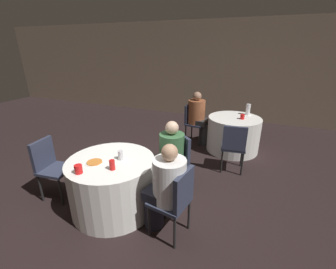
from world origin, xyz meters
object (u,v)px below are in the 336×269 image
person_white_shirt (165,188)px  soda_can_silver (121,155)px  person_green_jacket (168,157)px  chair_near_east (176,197)px  soda_can_red (112,165)px  chair_far_south (234,144)px  chair_far_west (192,119)px  table_far (233,134)px  bottle_far (248,109)px  chair_near_northeast (177,157)px  person_floral_shirt (199,117)px  chair_near_west (50,163)px  table_near (113,184)px  pizza_plate_near (95,162)px

person_white_shirt → soda_can_silver: 0.75m
person_white_shirt → person_green_jacket: 0.80m
chair_near_east → person_white_shirt: (-0.15, 0.03, 0.06)m
soda_can_red → person_white_shirt: bearing=4.4°
chair_far_south → chair_far_west: 1.49m
table_far → person_green_jacket: size_ratio=0.95×
chair_near_east → soda_can_silver: 0.92m
bottle_far → chair_near_northeast: bearing=-111.7°
person_floral_shirt → table_far: bearing=90.0°
chair_near_northeast → chair_far_south: bearing=-89.8°
person_green_jacket → soda_can_red: size_ratio=9.15×
chair_far_west → person_green_jacket: (0.22, -2.01, 0.04)m
chair_near_west → chair_near_northeast: bearing=111.0°
chair_near_northeast → bottle_far: 2.27m
chair_near_northeast → person_floral_shirt: bearing=-43.6°
person_floral_shirt → soda_can_red: size_ratio=9.61×
table_near → chair_near_east: 0.99m
chair_near_west → person_white_shirt: size_ratio=0.76×
chair_near_west → chair_far_south: same height
table_far → soda_can_red: size_ratio=8.74×
person_white_shirt → soda_can_red: 0.68m
person_green_jacket → bottle_far: (0.94, 2.21, 0.26)m
table_near → chair_far_south: (1.37, 1.56, 0.17)m
soda_can_silver → bottle_far: bearing=63.6°
table_far → chair_far_west: bearing=172.1°
table_near → chair_near_west: chair_near_west is taller
table_near → person_green_jacket: size_ratio=1.02×
chair_near_west → chair_far_west: size_ratio=1.00×
chair_far_west → pizza_plate_near: chair_far_west is taller
chair_near_west → table_far: bearing=132.8°
table_near → table_far: (1.26, 2.50, 0.00)m
chair_far_south → chair_far_west: same height
table_near → person_white_shirt: 0.86m
chair_far_west → chair_near_west: bearing=-17.3°
chair_near_northeast → bottle_far: bearing=-70.5°
chair_far_west → person_floral_shirt: person_floral_shirt is taller
chair_near_east → chair_far_west: bearing=22.5°
chair_far_south → soda_can_silver: chair_far_south is taller
chair_near_northeast → person_white_shirt: person_white_shirt is taller
chair_near_west → person_green_jacket: (1.51, 0.73, 0.04)m
person_white_shirt → chair_near_east: bearing=-90.0°
person_green_jacket → bottle_far: 2.41m
person_floral_shirt → bottle_far: bearing=110.0°
person_white_shirt → soda_can_red: size_ratio=9.43×
person_white_shirt → person_floral_shirt: size_ratio=0.98×
pizza_plate_near → chair_far_south: bearing=48.4°
table_far → chair_far_west: (-0.93, 0.13, 0.17)m
chair_near_west → soda_can_silver: chair_near_west is taller
chair_near_west → soda_can_red: (1.13, -0.07, 0.25)m
table_near → soda_can_red: 0.49m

